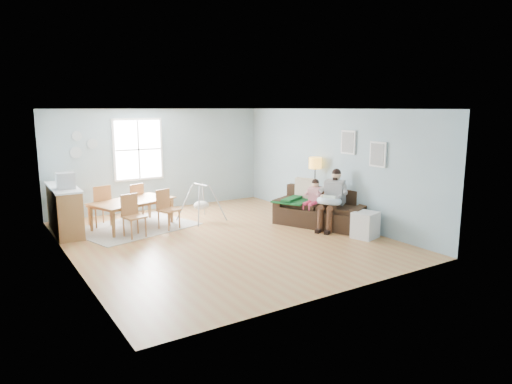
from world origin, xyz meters
TOP-DOWN VIEW (x-y plane):
  - room at (0.00, 0.00)m, footprint 8.40×9.40m
  - window at (-0.60, 3.46)m, footprint 1.32×0.08m
  - pictures at (2.97, -1.05)m, footprint 0.05×1.34m
  - wall_plates at (-2.00, 3.47)m, footprint 0.67×0.02m
  - sofa at (2.51, -0.29)m, footprint 1.71×2.29m
  - green_throw at (2.14, 0.31)m, footprint 1.21×1.12m
  - beige_pillow at (2.47, 0.30)m, footprint 0.34×0.53m
  - father at (2.51, -0.62)m, footprint 1.01×0.76m
  - nursing_pillow at (2.37, -0.69)m, footprint 0.73×0.73m
  - infant at (2.35, -0.66)m, footprint 0.27×0.35m
  - toddler at (2.35, -0.14)m, footprint 0.59×0.45m
  - floor_lamp at (2.80, 0.35)m, footprint 0.31×0.31m
  - storage_cube at (2.58, -1.60)m, footprint 0.60×0.56m
  - rug at (-1.29, 1.89)m, footprint 2.97×2.56m
  - dining_table at (-1.29, 1.89)m, footprint 2.04×1.55m
  - chair_sw at (-1.54, 1.16)m, footprint 0.49×0.49m
  - chair_se at (-0.68, 1.41)m, footprint 0.52×0.52m
  - chair_nw at (-1.90, 2.36)m, footprint 0.53×0.53m
  - chair_ne at (-1.02, 2.62)m, footprint 0.52×0.52m
  - counter at (-2.70, 2.29)m, footprint 0.60×1.87m
  - monitor at (-2.70, 1.94)m, footprint 0.38×0.37m
  - baby_swing at (0.29, 1.59)m, footprint 1.05×1.06m

SIDE VIEW (x-z plane):
  - rug at x=-1.29m, z-range 0.00..0.01m
  - storage_cube at x=2.58m, z-range 0.00..0.56m
  - sofa at x=2.51m, z-range -0.12..0.73m
  - dining_table at x=-1.29m, z-range 0.00..0.64m
  - baby_swing at x=0.29m, z-range -0.05..0.86m
  - chair_se at x=-0.68m, z-range 0.06..0.96m
  - chair_ne at x=-1.02m, z-range 0.06..0.96m
  - chair_sw at x=-1.54m, z-range 0.06..0.98m
  - counter at x=-2.70m, z-range 0.01..1.05m
  - green_throw at x=2.14m, z-range 0.52..0.56m
  - chair_nw at x=-1.90m, z-range 0.07..1.05m
  - nursing_pillow at x=2.37m, z-range 0.55..0.78m
  - father at x=2.51m, z-range 0.05..1.40m
  - toddler at x=2.35m, z-range 0.29..1.16m
  - infant at x=2.35m, z-range 0.67..0.80m
  - beige_pillow at x=2.47m, z-range 0.52..1.04m
  - monitor at x=-2.70m, z-range 1.04..1.38m
  - floor_lamp at x=2.80m, z-range 0.50..2.03m
  - window at x=-0.60m, z-range 0.84..2.46m
  - wall_plates at x=-2.00m, z-range 1.50..2.16m
  - pictures at x=2.97m, z-range 1.48..2.22m
  - room at x=0.00m, z-range 0.47..4.37m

